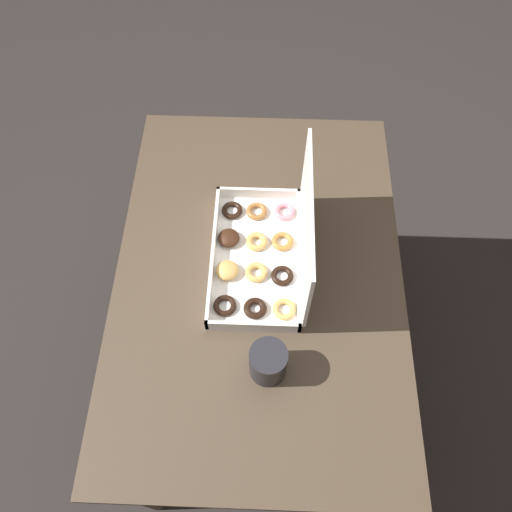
% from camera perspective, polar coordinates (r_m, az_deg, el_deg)
% --- Properties ---
extents(ground_plane, '(8.00, 8.00, 0.00)m').
position_cam_1_polar(ground_plane, '(1.89, 0.23, -11.94)').
color(ground_plane, '#2D2826').
extents(dining_table, '(1.05, 0.71, 0.70)m').
position_cam_1_polar(dining_table, '(1.33, 0.31, -4.13)').
color(dining_table, '#4C3D2D').
rests_on(dining_table, ground_plane).
extents(donut_box, '(0.39, 0.23, 0.27)m').
position_cam_1_polar(donut_box, '(1.20, 1.61, 0.89)').
color(donut_box, white).
rests_on(donut_box, dining_table).
extents(coffee_mug, '(0.08, 0.08, 0.10)m').
position_cam_1_polar(coffee_mug, '(1.09, 1.39, -12.02)').
color(coffee_mug, '#232328').
rests_on(coffee_mug, dining_table).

